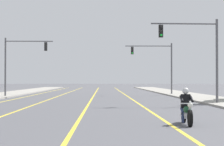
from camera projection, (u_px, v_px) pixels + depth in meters
lane_stripe_center at (94, 95)px, 51.50m from camera, size 0.16×100.00×0.01m
lane_stripe_left at (62, 95)px, 51.42m from camera, size 0.16×100.00×0.01m
lane_stripe_right at (125, 95)px, 51.58m from camera, size 0.16×100.00×0.01m
lane_stripe_far_left at (35, 95)px, 51.36m from camera, size 0.16×100.00×0.01m
sidewalk_kerb_right at (190, 96)px, 46.73m from camera, size 4.40×110.00×0.14m
motorcycle_with_rider at (186, 110)px, 16.99m from camera, size 0.70×2.19×1.46m
traffic_signal_near_right at (198, 48)px, 30.79m from camera, size 4.92×0.51×6.20m
traffic_signal_near_left at (19, 58)px, 44.54m from camera, size 5.04×0.37×6.20m
traffic_signal_mid_right at (158, 60)px, 50.83m from camera, size 5.63×0.37×6.20m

